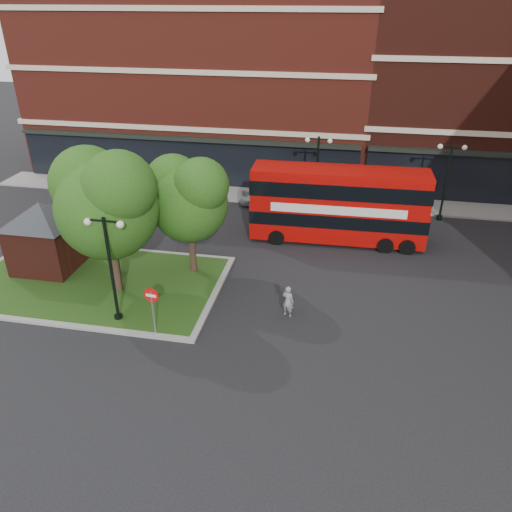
% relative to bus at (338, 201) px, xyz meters
% --- Properties ---
extents(ground, '(120.00, 120.00, 0.00)m').
position_rel_bus_xyz_m(ground, '(-3.58, -10.26, -2.48)').
color(ground, black).
rests_on(ground, ground).
extents(pavement_far, '(44.00, 3.00, 0.12)m').
position_rel_bus_xyz_m(pavement_far, '(-3.58, 6.24, -2.42)').
color(pavement_far, slate).
rests_on(pavement_far, ground).
extents(terrace_far_left, '(26.00, 12.00, 14.00)m').
position_rel_bus_xyz_m(terrace_far_left, '(-11.58, 13.74, 4.52)').
color(terrace_far_left, maroon).
rests_on(terrace_far_left, ground).
extents(terrace_far_right, '(18.00, 12.00, 16.00)m').
position_rel_bus_xyz_m(terrace_far_right, '(10.42, 13.74, 5.52)').
color(terrace_far_right, '#471911').
rests_on(terrace_far_right, ground).
extents(traffic_island, '(12.60, 7.60, 0.15)m').
position_rel_bus_xyz_m(traffic_island, '(-11.58, -7.26, -2.42)').
color(traffic_island, gray).
rests_on(traffic_island, ground).
extents(kiosk, '(6.51, 6.51, 3.60)m').
position_rel_bus_xyz_m(kiosk, '(-14.58, -6.26, -0.17)').
color(kiosk, '#471911').
rests_on(kiosk, traffic_island).
extents(tree_island_west, '(5.40, 4.71, 7.21)m').
position_rel_bus_xyz_m(tree_island_west, '(-10.18, -7.69, 2.31)').
color(tree_island_west, '#2D2116').
rests_on(tree_island_west, ground).
extents(tree_island_east, '(4.46, 3.90, 6.29)m').
position_rel_bus_xyz_m(tree_island_east, '(-7.16, -5.20, 1.76)').
color(tree_island_east, '#2D2116').
rests_on(tree_island_east, ground).
extents(lamp_island, '(1.72, 0.36, 5.00)m').
position_rel_bus_xyz_m(lamp_island, '(-9.08, -10.06, 0.34)').
color(lamp_island, black).
rests_on(lamp_island, ground).
extents(lamp_far_left, '(1.72, 0.36, 5.00)m').
position_rel_bus_xyz_m(lamp_far_left, '(-1.58, 4.24, 0.34)').
color(lamp_far_left, black).
rests_on(lamp_far_left, ground).
extents(lamp_far_right, '(1.72, 0.36, 5.00)m').
position_rel_bus_xyz_m(lamp_far_right, '(6.42, 4.24, 0.34)').
color(lamp_far_right, black).
rests_on(lamp_far_right, ground).
extents(bus, '(9.96, 2.48, 3.79)m').
position_rel_bus_xyz_m(bus, '(0.00, 0.00, 0.00)').
color(bus, '#A90906').
rests_on(bus, ground).
extents(woman, '(0.65, 0.54, 1.52)m').
position_rel_bus_xyz_m(woman, '(-1.75, -8.26, -1.72)').
color(woman, gray).
rests_on(woman, ground).
extents(car_silver, '(3.77, 1.89, 1.23)m').
position_rel_bus_xyz_m(car_silver, '(-4.85, 4.56, -1.87)').
color(car_silver, '#AEB2B6').
rests_on(car_silver, ground).
extents(car_white, '(4.29, 1.72, 1.39)m').
position_rel_bus_xyz_m(car_white, '(-0.58, 5.74, -1.79)').
color(car_white, silver).
rests_on(car_white, ground).
extents(no_entry_sign, '(0.64, 0.13, 2.33)m').
position_rel_bus_xyz_m(no_entry_sign, '(-7.08, -10.76, -0.83)').
color(no_entry_sign, slate).
rests_on(no_entry_sign, ground).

